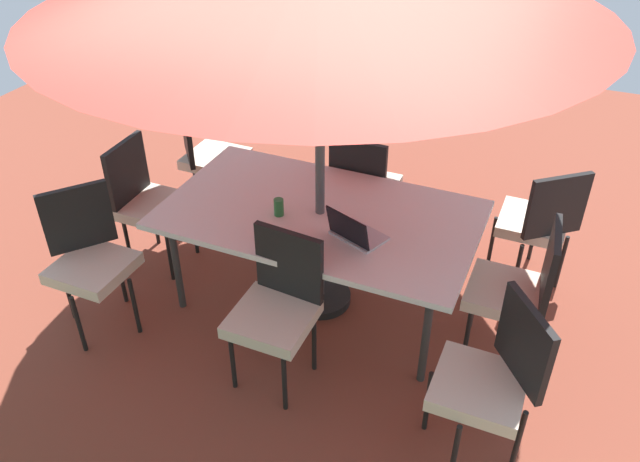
# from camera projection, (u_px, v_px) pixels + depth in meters

# --- Properties ---
(ground_plane) EXTENTS (10.00, 10.00, 0.02)m
(ground_plane) POSITION_uv_depth(u_px,v_px,m) (320.00, 301.00, 4.62)
(ground_plane) COLOR brown
(dining_table) EXTENTS (2.05, 1.18, 0.76)m
(dining_table) POSITION_uv_depth(u_px,v_px,m) (320.00, 218.00, 4.21)
(dining_table) COLOR silver
(dining_table) RESTS_ON ground_plane
(chair_southeast) EXTENTS (0.58, 0.58, 0.98)m
(chair_southeast) POSITION_uv_depth(u_px,v_px,m) (208.00, 153.00, 5.30)
(chair_southeast) COLOR beige
(chair_southeast) RESTS_ON ground_plane
(chair_south) EXTENTS (0.46, 0.46, 0.98)m
(chair_south) POSITION_uv_depth(u_px,v_px,m) (363.00, 184.00, 4.89)
(chair_south) COLOR beige
(chair_south) RESTS_ON ground_plane
(chair_southwest) EXTENTS (0.58, 0.58, 0.98)m
(chair_southwest) POSITION_uv_depth(u_px,v_px,m) (539.00, 220.00, 4.48)
(chair_southwest) COLOR beige
(chair_southwest) RESTS_ON ground_plane
(chair_northeast) EXTENTS (0.58, 0.58, 0.98)m
(chair_northeast) POSITION_uv_depth(u_px,v_px,m) (89.00, 255.00, 4.14)
(chair_northeast) COLOR beige
(chair_northeast) RESTS_ON ground_plane
(chair_northwest) EXTENTS (0.58, 0.58, 0.98)m
(chair_northwest) POSITION_uv_depth(u_px,v_px,m) (491.00, 376.00, 3.28)
(chair_northwest) COLOR beige
(chair_northwest) RESTS_ON ground_plane
(chair_west) EXTENTS (0.48, 0.47, 0.98)m
(chair_west) POSITION_uv_depth(u_px,v_px,m) (518.00, 287.00, 3.88)
(chair_west) COLOR beige
(chair_west) RESTS_ON ground_plane
(chair_north) EXTENTS (0.47, 0.48, 0.98)m
(chair_north) POSITION_uv_depth(u_px,v_px,m) (277.00, 304.00, 3.74)
(chair_north) COLOR beige
(chair_north) RESTS_ON ground_plane
(chair_east) EXTENTS (0.47, 0.46, 0.98)m
(chair_east) POSITION_uv_depth(u_px,v_px,m) (148.00, 198.00, 4.71)
(chair_east) COLOR beige
(chair_east) RESTS_ON ground_plane
(laptop) EXTENTS (0.39, 0.35, 0.21)m
(laptop) POSITION_uv_depth(u_px,v_px,m) (355.00, 233.00, 3.91)
(laptop) COLOR #B7B7BC
(laptop) RESTS_ON dining_table
(cup) EXTENTS (0.06, 0.06, 0.12)m
(cup) POSITION_uv_depth(u_px,v_px,m) (279.00, 207.00, 4.13)
(cup) COLOR #286B33
(cup) RESTS_ON dining_table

